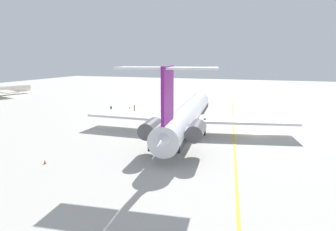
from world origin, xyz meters
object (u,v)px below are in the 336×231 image
at_px(ground_crew_near_tail, 134,107).
at_px(safety_cone_nose, 45,162).
at_px(ground_crew_near_nose, 111,108).
at_px(safety_cone_wingtip, 130,107).
at_px(main_jetliner, 187,115).

xyz_separation_m(ground_crew_near_tail, safety_cone_nose, (-41.70, -6.39, -0.82)).
bearing_deg(ground_crew_near_tail, safety_cone_nose, 118.72).
relative_size(ground_crew_near_tail, safety_cone_nose, 3.14).
xyz_separation_m(ground_crew_near_nose, ground_crew_near_tail, (3.60, -5.15, -0.03)).
xyz_separation_m(ground_crew_near_tail, safety_cone_wingtip, (3.36, 3.15, -0.82)).
bearing_deg(ground_crew_near_tail, ground_crew_near_nose, 54.95).
bearing_deg(ground_crew_near_tail, safety_cone_wingtip, -26.87).
bearing_deg(ground_crew_near_nose, ground_crew_near_tail, -61.66).
bearing_deg(safety_cone_nose, main_jetliner, -32.29).
xyz_separation_m(main_jetliner, safety_cone_nose, (-21.95, 13.87, -3.33)).
distance_m(ground_crew_near_nose, ground_crew_near_tail, 6.28).
bearing_deg(safety_cone_wingtip, main_jetliner, -134.63).
relative_size(main_jetliner, safety_cone_wingtip, 82.57).
height_order(main_jetliner, ground_crew_near_tail, main_jetliner).
relative_size(safety_cone_nose, safety_cone_wingtip, 1.00).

